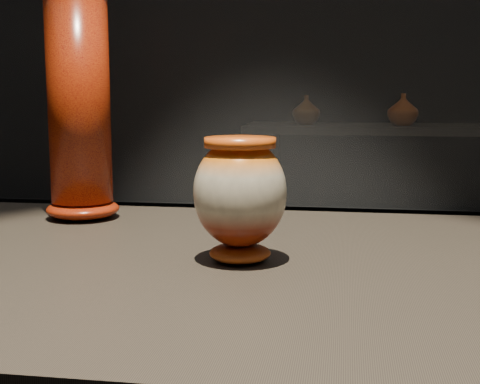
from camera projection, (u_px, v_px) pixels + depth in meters
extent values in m
cube|color=black|center=(351.00, 33.00, 5.68)|extent=(8.00, 3.20, 0.04)
cube|color=black|center=(363.00, 284.00, 0.91)|extent=(2.00, 0.80, 0.05)
ellipsoid|color=maroon|center=(240.00, 253.00, 0.93)|extent=(0.09, 0.09, 0.02)
ellipsoid|color=beige|center=(240.00, 193.00, 0.92)|extent=(0.13, 0.13, 0.15)
cylinder|color=orange|center=(240.00, 142.00, 0.91)|extent=(0.10, 0.10, 0.01)
ellipsoid|color=#AE340B|center=(83.00, 209.00, 1.24)|extent=(0.14, 0.14, 0.04)
cylinder|color=#AE340B|center=(79.00, 98.00, 1.21)|extent=(0.11, 0.11, 0.38)
cube|color=black|center=(400.00, 129.00, 4.33)|extent=(2.00, 0.60, 0.05)
cube|color=black|center=(269.00, 194.00, 4.53)|extent=(0.08, 0.50, 0.85)
imported|color=brown|center=(306.00, 110.00, 4.35)|extent=(0.21, 0.21, 0.19)
imported|color=maroon|center=(403.00, 110.00, 4.26)|extent=(0.27, 0.27, 0.20)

